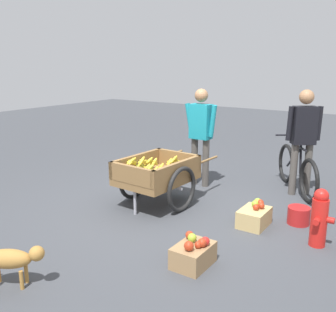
# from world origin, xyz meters

# --- Properties ---
(ground_plane) EXTENTS (24.00, 24.00, 0.00)m
(ground_plane) POSITION_xyz_m (0.00, 0.00, 0.00)
(ground_plane) COLOR #3D3F44
(fruit_cart) EXTENTS (1.69, 0.97, 0.72)m
(fruit_cart) POSITION_xyz_m (0.00, -0.32, 0.44)
(fruit_cart) COLOR olive
(fruit_cart) RESTS_ON ground
(vendor_person) EXTENTS (0.22, 0.59, 1.60)m
(vendor_person) POSITION_xyz_m (-1.14, -0.26, 0.96)
(vendor_person) COLOR #4C4742
(vendor_person) RESTS_ON ground
(bicycle) EXTENTS (1.38, 1.02, 0.85)m
(bicycle) POSITION_xyz_m (-1.72, 1.17, 0.35)
(bicycle) COLOR black
(bicycle) RESTS_ON ground
(cyclist_person) EXTENTS (0.36, 0.45, 1.62)m
(cyclist_person) POSITION_xyz_m (-1.60, 1.26, 0.97)
(cyclist_person) COLOR #4C4742
(cyclist_person) RESTS_ON ground
(dog) EXTENTS (0.40, 0.59, 0.40)m
(dog) POSITION_xyz_m (2.43, -0.20, 0.27)
(dog) COLOR #AD7A38
(dog) RESTS_ON ground
(fire_hydrant) EXTENTS (0.25, 0.25, 0.67)m
(fire_hydrant) POSITION_xyz_m (0.04, 1.92, 0.33)
(fire_hydrant) COLOR red
(fire_hydrant) RESTS_ON ground
(plastic_bucket) EXTENTS (0.28, 0.28, 0.22)m
(plastic_bucket) POSITION_xyz_m (-0.45, 1.58, 0.11)
(plastic_bucket) COLOR #B21E1E
(plastic_bucket) RESTS_ON ground
(apple_crate) EXTENTS (0.44, 0.32, 0.31)m
(apple_crate) POSITION_xyz_m (-0.08, 1.13, 0.12)
(apple_crate) COLOR tan
(apple_crate) RESTS_ON ground
(mixed_fruit_crate) EXTENTS (0.44, 0.32, 0.32)m
(mixed_fruit_crate) POSITION_xyz_m (1.19, 0.99, 0.13)
(mixed_fruit_crate) COLOR #99754C
(mixed_fruit_crate) RESTS_ON ground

